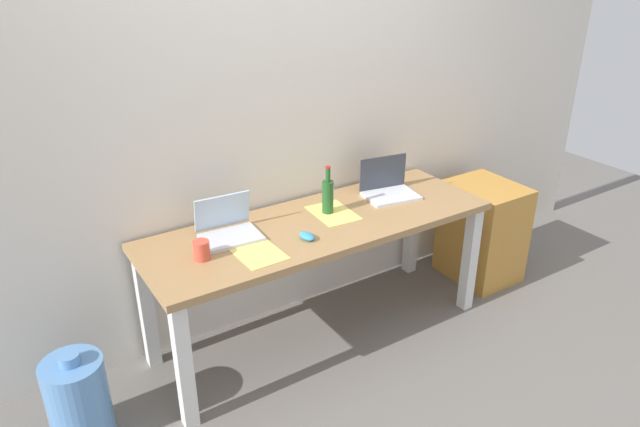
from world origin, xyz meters
The scene contains 12 objects.
ground_plane centered at (0.00, 0.00, 0.00)m, with size 8.00×8.00×0.00m, color slate.
back_wall centered at (0.00, 0.39, 1.30)m, with size 5.20×0.08×2.60m, color silver.
desk centered at (0.00, 0.00, 0.63)m, with size 1.95×0.66×0.73m.
laptop_left centered at (-0.49, 0.11, 0.77)m, with size 0.31×0.26×0.21m.
laptop_right centered at (0.54, 0.09, 0.78)m, with size 0.34×0.28×0.22m.
beer_bottle centered at (0.10, 0.08, 0.84)m, with size 0.06×0.06×0.27m.
computer_mouse centered at (-0.16, -0.13, 0.75)m, with size 0.06×0.10×0.03m, color #338CC6.
coffee_mug centered at (-0.69, -0.03, 0.78)m, with size 0.08×0.08×0.10m, color #D84C38.
paper_sheet_near_back centered at (0.12, 0.05, 0.73)m, with size 0.21×0.30×0.00m, color #F4E06B.
paper_sheet_front_left centered at (-0.44, -0.12, 0.73)m, with size 0.21×0.30×0.00m, color #F4E06B.
water_cooler_jug centered at (-1.36, -0.08, 0.22)m, with size 0.28×0.28×0.48m.
filing_cabinet centered at (1.28, -0.03, 0.33)m, with size 0.40×0.48×0.66m, color #C68938.
Camera 1 is at (-1.54, -2.40, 2.13)m, focal length 33.04 mm.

